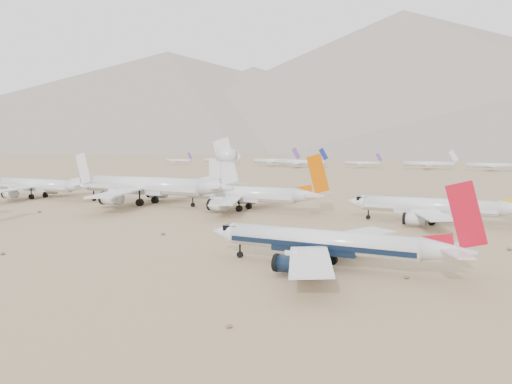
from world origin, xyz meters
The scene contains 8 objects.
ground centered at (0.00, 0.00, 0.00)m, with size 7000.00×7000.00×0.00m, color #886E4F.
main_airliner centered at (12.32, 2.55, 4.12)m, with size 42.47×41.48×14.99m.
row2_gold_tail centered at (21.48, 57.85, 4.33)m, with size 43.46×42.50×15.47m.
row2_orange_tail centered at (-33.32, 58.95, 4.90)m, with size 48.97×47.90×17.47m.
row2_white_trijet centered at (-67.69, 57.02, 6.43)m, with size 62.70×61.28×22.22m.
row2_white_twin centered at (-117.24, 54.03, 4.84)m, with size 48.10×47.06×17.19m.
distant_storage_row centered at (35.57, 343.53, 4.40)m, with size 612.84×62.18×15.07m.
desert_scrub centered at (7.17, -29.56, 0.29)m, with size 271.32×121.67×0.63m.
Camera 1 is at (37.17, -73.51, 20.00)m, focal length 35.00 mm.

